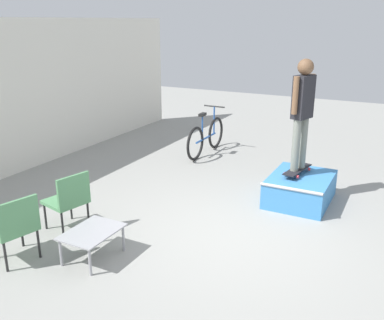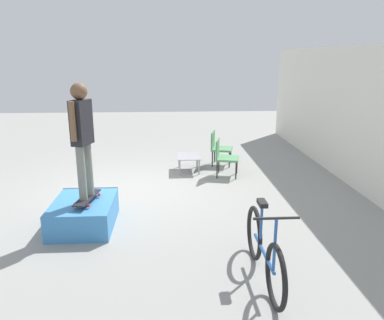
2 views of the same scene
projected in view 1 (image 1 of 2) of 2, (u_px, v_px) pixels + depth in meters
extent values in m
plane|color=gray|center=(233.00, 235.00, 6.14)|extent=(24.00, 24.00, 0.00)
cube|color=#3D84C6|center=(300.00, 189.00, 7.25)|extent=(1.27, 0.98, 0.45)
cylinder|color=#B7B7BC|center=(291.00, 189.00, 6.65)|extent=(0.05, 0.98, 0.05)
cube|color=black|center=(297.00, 169.00, 7.25)|extent=(0.80, 0.32, 0.02)
cylinder|color=red|center=(297.00, 166.00, 7.51)|extent=(0.06, 0.04, 0.05)
cylinder|color=red|center=(309.00, 169.00, 7.38)|extent=(0.06, 0.04, 0.05)
cylinder|color=red|center=(285.00, 174.00, 7.15)|extent=(0.06, 0.04, 0.05)
cylinder|color=red|center=(298.00, 177.00, 7.01)|extent=(0.06, 0.04, 0.05)
cylinder|color=gray|center=(296.00, 145.00, 7.04)|extent=(0.13, 0.13, 0.88)
cylinder|color=gray|center=(303.00, 143.00, 7.19)|extent=(0.13, 0.13, 0.88)
cube|color=#232328|center=(303.00, 97.00, 6.87)|extent=(0.42, 0.31, 0.70)
cylinder|color=brown|center=(295.00, 96.00, 6.69)|extent=(0.09, 0.09, 0.59)
cylinder|color=brown|center=(311.00, 92.00, 7.01)|extent=(0.09, 0.09, 0.59)
sphere|color=brown|center=(306.00, 67.00, 6.72)|extent=(0.26, 0.26, 0.26)
cube|color=#9E9EA3|center=(92.00, 232.00, 5.45)|extent=(0.77, 0.57, 0.02)
cylinder|color=#9E9EA3|center=(90.00, 262.00, 5.13)|extent=(0.04, 0.04, 0.37)
cylinder|color=#9E9EA3|center=(123.00, 238.00, 5.69)|extent=(0.04, 0.04, 0.37)
cylinder|color=#9E9EA3|center=(61.00, 253.00, 5.33)|extent=(0.04, 0.04, 0.37)
cylinder|color=#9E9EA3|center=(96.00, 230.00, 5.90)|extent=(0.04, 0.04, 0.37)
cylinder|color=black|center=(22.00, 233.00, 5.79)|extent=(0.03, 0.03, 0.41)
cylinder|color=black|center=(39.00, 243.00, 5.51)|extent=(0.03, 0.03, 0.41)
cylinder|color=black|center=(6.00, 257.00, 5.20)|extent=(0.03, 0.03, 0.41)
cube|color=#569360|center=(12.00, 228.00, 5.43)|extent=(0.63, 0.63, 0.05)
cube|color=#569360|center=(19.00, 216.00, 5.20)|extent=(0.51, 0.16, 0.43)
cylinder|color=black|center=(71.00, 207.00, 6.60)|extent=(0.03, 0.03, 0.41)
cylinder|color=black|center=(45.00, 216.00, 6.28)|extent=(0.03, 0.03, 0.41)
cylinder|color=black|center=(88.00, 215.00, 6.33)|extent=(0.03, 0.03, 0.41)
cylinder|color=black|center=(63.00, 225.00, 6.01)|extent=(0.03, 0.03, 0.41)
cube|color=#569360|center=(65.00, 201.00, 6.23)|extent=(0.62, 0.62, 0.05)
cube|color=#569360|center=(74.00, 190.00, 6.01)|extent=(0.52, 0.15, 0.43)
torus|color=black|center=(216.00, 133.00, 10.25)|extent=(0.75, 0.06, 0.75)
torus|color=black|center=(195.00, 144.00, 9.34)|extent=(0.75, 0.06, 0.75)
cylinder|color=#2856A3|center=(206.00, 138.00, 9.80)|extent=(0.97, 0.05, 0.04)
cylinder|color=#2856A3|center=(202.00, 128.00, 9.55)|extent=(0.04, 0.04, 0.55)
cube|color=black|center=(202.00, 115.00, 9.45)|extent=(0.22, 0.10, 0.06)
cylinder|color=#2856A3|center=(214.00, 120.00, 10.06)|extent=(0.04, 0.04, 0.66)
cylinder|color=black|center=(214.00, 106.00, 9.96)|extent=(0.03, 0.52, 0.03)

